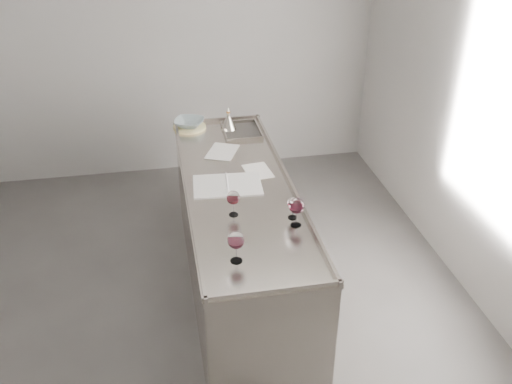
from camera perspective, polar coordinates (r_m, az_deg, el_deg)
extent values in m
cube|color=#4B4947|center=(4.33, -7.63, -12.95)|extent=(4.50, 5.00, 0.02)
cube|color=#A19E9C|center=(5.90, -10.36, 14.55)|extent=(4.50, 0.02, 2.80)
cube|color=#A19E9C|center=(4.21, 23.36, 6.28)|extent=(0.02, 5.00, 2.80)
cube|color=#9F968E|center=(4.30, -1.67, -4.93)|extent=(0.75, 2.40, 0.92)
cube|color=#9F968E|center=(4.05, -1.77, 0.53)|extent=(0.77, 2.42, 0.02)
cube|color=#9F968E|center=(3.07, 1.82, -9.82)|extent=(0.77, 0.02, 0.03)
cube|color=#9F968E|center=(5.10, -3.92, 7.23)|extent=(0.77, 0.02, 0.03)
cube|color=#9F968E|center=(4.01, -6.93, 0.36)|extent=(0.02, 2.42, 0.03)
cube|color=#9F968E|center=(4.10, 3.27, 1.30)|extent=(0.02, 2.42, 0.03)
cube|color=#595654|center=(4.89, -1.46, 5.98)|extent=(0.30, 0.38, 0.01)
cylinder|color=white|center=(3.71, -2.25, -2.25)|extent=(0.06, 0.06, 0.00)
cylinder|color=white|center=(3.69, -2.27, -1.67)|extent=(0.01, 0.01, 0.08)
ellipsoid|color=white|center=(3.65, -2.29, -0.58)|extent=(0.09, 0.09, 0.09)
cylinder|color=#33070D|center=(3.66, -2.29, -0.85)|extent=(0.06, 0.06, 0.02)
cylinder|color=white|center=(3.30, -1.97, -6.86)|extent=(0.07, 0.07, 0.00)
cylinder|color=white|center=(3.27, -1.99, -6.17)|extent=(0.01, 0.01, 0.09)
ellipsoid|color=white|center=(3.22, -2.02, -4.84)|extent=(0.10, 0.10, 0.10)
cylinder|color=#370714|center=(3.23, -2.01, -5.17)|extent=(0.07, 0.07, 0.02)
cylinder|color=white|center=(3.61, 4.00, -3.30)|extent=(0.07, 0.07, 0.00)
cylinder|color=white|center=(3.59, 4.03, -2.64)|extent=(0.01, 0.01, 0.09)
ellipsoid|color=white|center=(3.54, 4.08, -1.39)|extent=(0.10, 0.10, 0.10)
cylinder|color=#3D0813|center=(3.55, 4.07, -1.70)|extent=(0.07, 0.07, 0.02)
cylinder|color=white|center=(3.69, 3.66, -2.54)|extent=(0.06, 0.06, 0.00)
cylinder|color=white|center=(3.67, 3.68, -2.03)|extent=(0.01, 0.01, 0.07)
ellipsoid|color=white|center=(3.63, 3.71, -1.09)|extent=(0.07, 0.07, 0.08)
cylinder|color=#3C080F|center=(3.64, 3.71, -1.32)|extent=(0.05, 0.05, 0.02)
cube|color=white|center=(4.04, -4.61, 0.58)|extent=(0.26, 0.35, 0.01)
cube|color=white|center=(4.05, -1.13, 0.78)|extent=(0.26, 0.35, 0.01)
cylinder|color=white|center=(4.04, -2.87, 0.76)|extent=(0.04, 0.34, 0.01)
cube|color=silver|center=(4.23, 0.19, 2.11)|extent=(0.21, 0.28, 0.00)
cube|color=silver|center=(4.53, -3.38, 4.07)|extent=(0.32, 0.36, 0.00)
cylinder|color=beige|center=(4.98, -6.66, 6.46)|extent=(0.36, 0.36, 0.02)
imported|color=#98ADB1|center=(4.97, -6.69, 6.89)|extent=(0.32, 0.32, 0.06)
cone|color=#B1AA9E|center=(4.92, -2.76, 6.96)|extent=(0.14, 0.14, 0.12)
cylinder|color=#B1AA9E|center=(4.90, -2.78, 7.75)|extent=(0.03, 0.03, 0.03)
cylinder|color=#955C29|center=(4.89, -2.79, 7.99)|extent=(0.03, 0.03, 0.01)
cone|color=#B1AA9E|center=(4.88, -2.79, 8.28)|extent=(0.02, 0.02, 0.04)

